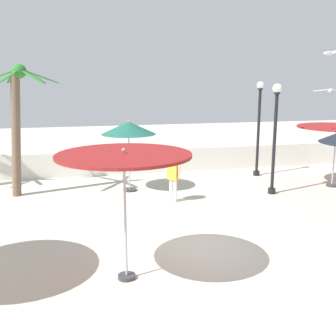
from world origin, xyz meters
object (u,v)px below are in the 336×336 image
object	(u,v)px
lamp_post_0	(259,124)
seagull_1	(329,53)
guest_0	(173,175)
patio_umbrella_0	(129,129)
palm_tree_1	(17,114)
seagull_0	(329,91)
patio_umbrella_3	(124,159)
lamp_post_1	(275,131)

from	to	relation	value
lamp_post_0	seagull_1	distance (m)	5.17
guest_0	seagull_1	bearing A→B (deg)	-17.48
patio_umbrella_0	seagull_1	world-z (taller)	seagull_1
lamp_post_0	guest_0	distance (m)	5.56
palm_tree_1	seagull_0	size ratio (longest dim) A/B	4.47
patio_umbrella_3	seagull_1	bearing A→B (deg)	28.08
patio_umbrella_3	palm_tree_1	bearing A→B (deg)	111.28
palm_tree_1	lamp_post_1	distance (m)	9.11
guest_0	seagull_1	distance (m)	6.29
patio_umbrella_0	lamp_post_1	distance (m)	5.29
lamp_post_0	seagull_0	distance (m)	4.00
seagull_1	patio_umbrella_0	bearing A→B (deg)	151.52
lamp_post_1	seagull_0	size ratio (longest dim) A/B	3.83
guest_0	lamp_post_1	bearing A→B (deg)	2.09
patio_umbrella_0	lamp_post_1	world-z (taller)	lamp_post_1
patio_umbrella_3	guest_0	size ratio (longest dim) A/B	1.78
patio_umbrella_3	guest_0	bearing A→B (deg)	65.95
patio_umbrella_3	lamp_post_1	world-z (taller)	lamp_post_1
patio_umbrella_3	lamp_post_1	size ratio (longest dim) A/B	0.70
patio_umbrella_0	patio_umbrella_3	xyz separation A→B (m)	(-1.05, -6.90, 0.22)
lamp_post_0	palm_tree_1	bearing A→B (deg)	-174.47
patio_umbrella_0	patio_umbrella_3	distance (m)	6.98
patio_umbrella_0	lamp_post_1	xyz separation A→B (m)	(5.04, -1.60, -0.05)
lamp_post_0	guest_0	xyz separation A→B (m)	(-4.51, -2.96, -1.32)
lamp_post_0	guest_0	size ratio (longest dim) A/B	2.58
lamp_post_0	seagull_0	bearing A→B (deg)	-77.78
guest_0	seagull_0	bearing A→B (deg)	-7.16
patio_umbrella_3	seagull_1	xyz separation A→B (m)	(6.94, 3.70, 2.36)
seagull_0	lamp_post_0	bearing A→B (deg)	102.22
patio_umbrella_0	seagull_0	bearing A→B (deg)	-20.14
lamp_post_0	guest_0	bearing A→B (deg)	-146.73
seagull_0	guest_0	bearing A→B (deg)	172.84
patio_umbrella_3	seagull_0	size ratio (longest dim) A/B	2.69
seagull_0	seagull_1	distance (m)	1.57
patio_umbrella_3	seagull_1	size ratio (longest dim) A/B	2.64
palm_tree_1	lamp_post_0	world-z (taller)	palm_tree_1
lamp_post_0	lamp_post_1	bearing A→B (deg)	-104.46
lamp_post_0	lamp_post_1	distance (m)	2.92
lamp_post_1	seagull_0	distance (m)	2.24
lamp_post_0	lamp_post_1	xyz separation A→B (m)	(-0.73, -2.82, 0.05)
lamp_post_1	seagull_1	xyz separation A→B (m)	(0.85, -1.60, 2.62)
patio_umbrella_0	lamp_post_0	distance (m)	5.90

